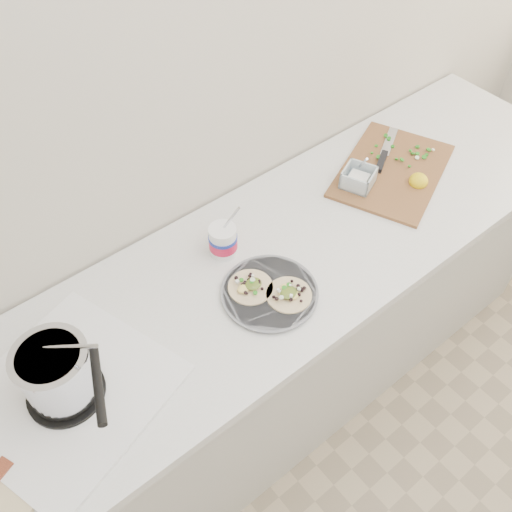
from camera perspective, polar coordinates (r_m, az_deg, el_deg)
counter at (r=2.14m, az=2.37°, el=-7.23°), size 2.44×0.66×0.90m
stove at (r=1.50m, az=-18.96°, el=-11.73°), size 0.59×0.57×0.23m
taco_plate at (r=1.65m, az=1.37°, el=-3.50°), size 0.28×0.28×0.04m
tub at (r=1.73m, az=-3.23°, el=1.83°), size 0.09×0.09×0.20m
cutboard at (r=2.08m, az=13.14°, el=8.54°), size 0.56×0.49×0.07m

